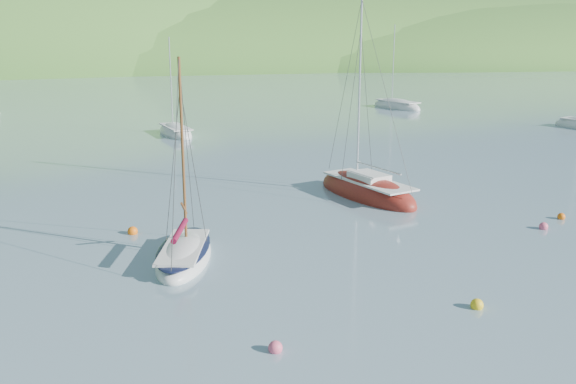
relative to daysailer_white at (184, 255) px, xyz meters
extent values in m
plane|color=slate|center=(5.16, -8.25, -0.21)|extent=(700.00, 700.00, 0.00)
ellipsoid|color=#2E6A28|center=(5.16, 161.75, -0.21)|extent=(440.00, 110.00, 44.00)
ellipsoid|color=#2E6A28|center=(95.16, 151.75, -0.21)|extent=(240.00, 100.00, 34.00)
ellipsoid|color=silver|center=(0.00, 0.01, -0.11)|extent=(3.39, 6.19, 1.43)
cube|color=silver|center=(-0.02, -0.11, 0.41)|extent=(2.57, 4.81, 0.10)
cylinder|color=brown|center=(0.16, 0.69, 4.27)|extent=(0.12, 0.12, 7.81)
ellipsoid|color=black|center=(0.00, 0.01, 0.31)|extent=(3.34, 6.12, 0.25)
cylinder|color=maroon|center=(-0.15, -0.68, 1.32)|extent=(0.86, 2.79, 0.24)
ellipsoid|color=maroon|center=(11.01, 8.43, -0.05)|extent=(5.25, 8.58, 2.24)
cube|color=silver|center=(11.06, 8.27, 0.74)|extent=(4.00, 6.66, 0.10)
cylinder|color=silver|center=(10.69, 9.35, 5.76)|extent=(0.12, 0.12, 10.14)
cube|color=silver|center=(11.06, 8.27, 0.98)|extent=(2.17, 2.64, 0.42)
cylinder|color=silver|center=(11.32, 7.50, 1.65)|extent=(1.34, 3.72, 0.09)
ellipsoid|color=silver|center=(1.12, 32.92, -0.08)|extent=(3.82, 6.99, 1.81)
cube|color=silver|center=(1.15, 32.80, 0.56)|extent=(2.90, 5.44, 0.10)
cylinder|color=silver|center=(0.93, 33.70, 4.50)|extent=(0.12, 0.12, 7.96)
ellipsoid|color=silver|center=(28.26, 47.40, -0.06)|extent=(5.24, 7.96, 2.04)
cube|color=silver|center=(28.32, 47.27, 0.66)|extent=(4.00, 6.18, 0.10)
cylinder|color=silver|center=(27.93, 48.24, 5.13)|extent=(0.12, 0.12, 9.02)
sphere|color=yellow|center=(9.73, -7.02, -0.09)|extent=(0.45, 0.45, 0.45)
sphere|color=#EA5575|center=(2.25, -8.56, -0.09)|extent=(0.44, 0.44, 0.44)
sphere|color=orange|center=(19.24, 1.93, -0.09)|extent=(0.40, 0.40, 0.40)
sphere|color=orange|center=(-2.19, 4.07, -0.09)|extent=(0.48, 0.48, 0.48)
sphere|color=#EA5575|center=(17.36, 0.61, -0.09)|extent=(0.44, 0.44, 0.44)
camera|label=1|loc=(-1.11, -25.85, 9.32)|focal=40.00mm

